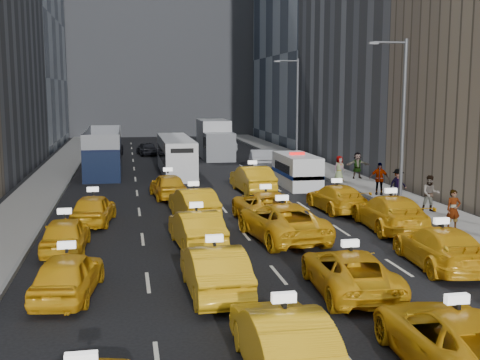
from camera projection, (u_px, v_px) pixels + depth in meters
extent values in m
plane|color=black|center=(294.00, 294.00, 18.98)|extent=(160.00, 160.00, 0.00)
cube|color=gray|center=(47.00, 183.00, 41.32)|extent=(3.00, 90.00, 0.15)
cube|color=gray|center=(338.00, 175.00, 45.20)|extent=(3.00, 90.00, 0.15)
cube|color=slate|center=(69.00, 182.00, 41.58)|extent=(0.15, 90.00, 0.18)
cube|color=slate|center=(319.00, 175.00, 44.93)|extent=(0.15, 90.00, 0.18)
cylinder|color=#595B60|center=(403.00, 126.00, 31.69)|extent=(0.20, 0.20, 9.00)
cylinder|color=#595B60|center=(390.00, 42.00, 30.89)|extent=(1.80, 0.12, 0.12)
cube|color=slate|center=(373.00, 43.00, 30.73)|extent=(0.50, 0.22, 0.12)
cylinder|color=#595B60|center=(297.00, 112.00, 51.12)|extent=(0.20, 0.20, 9.00)
cylinder|color=#595B60|center=(287.00, 61.00, 50.32)|extent=(1.80, 0.12, 0.12)
cube|color=slate|center=(277.00, 61.00, 50.16)|extent=(0.50, 0.22, 0.12)
imported|color=#EDA813|center=(283.00, 341.00, 13.48)|extent=(1.70, 4.83, 1.59)
imported|color=#EDA813|center=(455.00, 339.00, 13.73)|extent=(2.70, 5.40, 1.47)
imported|color=#EDA813|center=(68.00, 275.00, 18.57)|extent=(2.27, 4.42, 1.44)
imported|color=#EDA813|center=(214.00, 270.00, 18.83)|extent=(1.78, 4.83, 1.58)
imported|color=#EDA813|center=(349.00, 271.00, 19.02)|extent=(2.60, 5.10, 1.38)
imported|color=#EDA813|center=(440.00, 247.00, 21.74)|extent=(2.57, 5.33, 1.50)
imported|color=#EDA813|center=(65.00, 234.00, 23.79)|extent=(1.82, 4.24, 1.43)
imported|color=#EDA813|center=(196.00, 229.00, 24.52)|extent=(2.03, 4.80, 1.54)
imported|color=#EDA813|center=(282.00, 221.00, 25.80)|extent=(3.29, 6.00, 1.59)
imported|color=#EDA813|center=(390.00, 213.00, 27.54)|extent=(2.68, 5.71, 1.61)
imported|color=#EDA813|center=(94.00, 209.00, 28.78)|extent=(2.25, 4.49, 1.47)
imported|color=#EDA813|center=(194.00, 203.00, 29.93)|extent=(2.23, 4.91, 1.56)
imported|color=#EDA813|center=(265.00, 207.00, 29.07)|extent=(2.64, 5.62, 1.55)
imported|color=#EDA813|center=(336.00, 198.00, 31.88)|extent=(2.27, 5.00, 1.42)
imported|color=#EDA813|center=(168.00, 186.00, 35.73)|extent=(2.21, 4.56, 1.50)
imported|color=#EDA813|center=(252.00, 179.00, 37.75)|extent=(2.11, 5.20, 1.68)
cube|color=white|center=(297.00, 171.00, 39.92)|extent=(2.51, 5.52, 2.15)
cylinder|color=black|center=(291.00, 185.00, 38.12)|extent=(0.28, 0.86, 0.86)
cylinder|color=black|center=(318.00, 184.00, 38.45)|extent=(0.28, 0.86, 0.86)
cylinder|color=black|center=(277.00, 177.00, 41.59)|extent=(0.28, 0.86, 0.86)
cylinder|color=black|center=(302.00, 176.00, 41.91)|extent=(0.28, 0.86, 0.86)
cube|color=navy|center=(297.00, 173.00, 39.94)|extent=(2.55, 5.53, 0.24)
cube|color=red|center=(297.00, 153.00, 39.75)|extent=(1.00, 0.43, 0.16)
cube|color=black|center=(104.00, 152.00, 46.55)|extent=(2.66, 11.42, 3.32)
cylinder|color=black|center=(85.00, 175.00, 41.84)|extent=(0.28, 1.10, 1.10)
cylinder|color=black|center=(119.00, 174.00, 42.26)|extent=(0.28, 1.10, 1.10)
cylinder|color=black|center=(92.00, 159.00, 51.17)|extent=(0.28, 1.10, 1.10)
cylinder|color=black|center=(120.00, 159.00, 51.60)|extent=(0.28, 1.10, 1.10)
cube|color=silver|center=(176.00, 156.00, 46.24)|extent=(2.53, 10.80, 2.78)
cylinder|color=black|center=(167.00, 175.00, 41.84)|extent=(0.28, 1.10, 1.10)
cylinder|color=black|center=(195.00, 174.00, 42.20)|extent=(0.28, 1.10, 1.10)
cylinder|color=black|center=(160.00, 160.00, 50.53)|extent=(0.28, 1.10, 1.10)
cylinder|color=black|center=(183.00, 160.00, 50.89)|extent=(0.28, 1.10, 1.10)
cube|color=silver|center=(215.00, 139.00, 56.87)|extent=(3.41, 8.00, 3.55)
cylinder|color=black|center=(207.00, 156.00, 53.93)|extent=(0.28, 1.10, 1.10)
cylinder|color=black|center=(233.00, 155.00, 54.37)|extent=(0.28, 1.10, 1.10)
cylinder|color=black|center=(199.00, 149.00, 59.73)|extent=(0.28, 1.10, 1.10)
cylinder|color=black|center=(222.00, 149.00, 60.17)|extent=(0.28, 1.10, 1.10)
imported|color=#A2A4AA|center=(261.00, 159.00, 48.65)|extent=(2.42, 5.19, 1.65)
imported|color=black|center=(107.00, 149.00, 57.74)|extent=(3.10, 6.06, 1.64)
imported|color=gray|center=(199.00, 144.00, 63.73)|extent=(2.71, 5.32, 1.48)
imported|color=black|center=(147.00, 148.00, 59.32)|extent=(2.13, 4.19, 1.37)
imported|color=#96989D|center=(227.00, 145.00, 63.04)|extent=(1.52, 4.05, 1.32)
imported|color=gray|center=(453.00, 209.00, 27.07)|extent=(0.68, 0.48, 1.79)
imported|color=gray|center=(430.00, 194.00, 30.90)|extent=(1.03, 0.77, 1.89)
imported|color=gray|center=(398.00, 184.00, 34.70)|extent=(1.20, 0.69, 1.74)
imported|color=gray|center=(379.00, 179.00, 36.04)|extent=(1.24, 0.93, 1.93)
imported|color=gray|center=(339.00, 168.00, 41.64)|extent=(0.94, 0.69, 1.73)
imported|color=gray|center=(357.00, 165.00, 42.72)|extent=(1.76, 0.65, 1.85)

